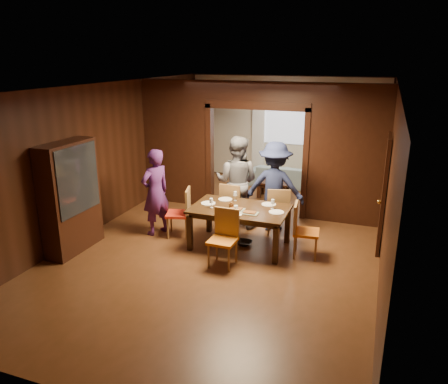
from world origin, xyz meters
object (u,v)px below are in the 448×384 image
at_px(person_navy, 275,187).
at_px(chair_left, 178,212).
at_px(person_purple, 155,192).
at_px(chair_near, 223,239).
at_px(chair_far_r, 278,210).
at_px(dining_table, 240,227).
at_px(person_grey, 237,182).
at_px(chair_right, 306,230).
at_px(coffee_table, 273,189).
at_px(sofa, 285,176).
at_px(chair_far_l, 233,205).
at_px(hutch, 70,197).

height_order(person_navy, chair_left, person_navy).
height_order(person_purple, chair_near, person_purple).
height_order(person_navy, chair_far_r, person_navy).
height_order(person_purple, dining_table, person_purple).
distance_m(person_grey, dining_table, 1.21).
bearing_deg(chair_right, person_navy, 32.70).
xyz_separation_m(chair_far_r, chair_near, (-0.53, -1.72, 0.00)).
distance_m(person_purple, coffee_table, 3.54).
xyz_separation_m(person_navy, chair_left, (-1.68, -0.97, -0.42)).
relative_size(coffee_table, chair_right, 0.82).
xyz_separation_m(person_purple, chair_far_r, (2.26, 0.84, -0.37)).
xyz_separation_m(person_navy, sofa, (-0.46, 3.16, -0.63)).
bearing_deg(person_grey, sofa, -96.94).
relative_size(chair_left, chair_far_r, 1.00).
height_order(chair_far_r, chair_near, same).
distance_m(person_purple, chair_left, 0.59).
xyz_separation_m(chair_left, chair_far_l, (0.87, 0.79, 0.00)).
relative_size(sofa, chair_near, 1.99).
xyz_separation_m(person_grey, chair_right, (1.63, -0.99, -0.46)).
distance_m(sofa, dining_table, 4.19).
bearing_deg(chair_right, person_purple, 83.09).
bearing_deg(dining_table, chair_right, 0.53).
relative_size(chair_right, chair_near, 1.00).
distance_m(person_purple, sofa, 4.52).
bearing_deg(chair_near, coffee_table, 92.93).
distance_m(coffee_table, hutch, 5.09).
relative_size(person_grey, person_navy, 1.04).
height_order(chair_far_l, hutch, hutch).
bearing_deg(chair_left, chair_right, 72.63).
relative_size(dining_table, chair_right, 1.81).
relative_size(person_navy, hutch, 0.91).
height_order(person_grey, chair_right, person_grey).
distance_m(sofa, chair_left, 4.31).
height_order(sofa, hutch, hutch).
bearing_deg(sofa, chair_right, 107.55).
relative_size(chair_right, hutch, 0.48).
xyz_separation_m(sofa, chair_far_r, (0.58, -3.32, 0.20)).
distance_m(chair_far_l, hutch, 3.15).
distance_m(dining_table, chair_left, 1.29).
distance_m(person_purple, hutch, 1.59).
relative_size(coffee_table, hutch, 0.40).
relative_size(person_purple, chair_far_r, 1.77).
height_order(person_grey, dining_table, person_grey).
xyz_separation_m(coffee_table, chair_left, (-1.16, -3.04, 0.28)).
relative_size(person_navy, chair_far_l, 1.87).
bearing_deg(chair_far_r, chair_left, 8.50).
height_order(person_purple, person_navy, person_navy).
bearing_deg(chair_far_r, person_navy, -69.42).
bearing_deg(coffee_table, person_grey, -97.17).
xyz_separation_m(person_purple, coffee_table, (1.61, 3.08, -0.66)).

